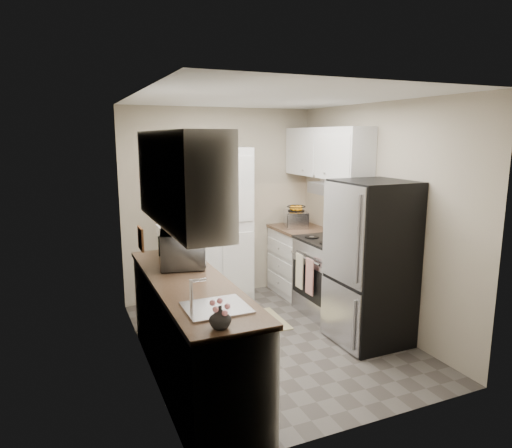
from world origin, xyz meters
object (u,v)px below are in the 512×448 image
(microwave, at_px, (183,247))
(electric_range, at_px, (331,276))
(pantry_cabinet, at_px, (213,227))
(refrigerator, at_px, (371,263))
(wine_bottle, at_px, (161,244))
(toaster_oven, at_px, (296,219))

(microwave, bearing_deg, electric_range, -67.72)
(pantry_cabinet, distance_m, refrigerator, 2.07)
(electric_range, distance_m, refrigerator, 0.88)
(refrigerator, xyz_separation_m, wine_bottle, (-1.98, 0.88, 0.20))
(pantry_cabinet, height_order, microwave, pantry_cabinet)
(pantry_cabinet, relative_size, wine_bottle, 7.74)
(pantry_cabinet, xyz_separation_m, wine_bottle, (-0.84, -0.84, 0.05))
(wine_bottle, bearing_deg, microwave, -72.07)
(pantry_cabinet, distance_m, toaster_oven, 1.16)
(wine_bottle, bearing_deg, pantry_cabinet, 45.16)
(microwave, bearing_deg, refrigerator, -91.89)
(electric_range, height_order, toaster_oven, toaster_oven)
(electric_range, xyz_separation_m, microwave, (-1.88, -0.31, 0.61))
(pantry_cabinet, bearing_deg, toaster_oven, -3.11)
(pantry_cabinet, xyz_separation_m, electric_range, (1.17, -0.93, -0.52))
(microwave, distance_m, toaster_oven, 2.20)
(microwave, xyz_separation_m, toaster_oven, (1.86, 1.17, -0.06))
(electric_range, distance_m, wine_bottle, 2.09)
(wine_bottle, relative_size, toaster_oven, 0.69)
(electric_range, distance_m, microwave, 2.00)
(pantry_cabinet, distance_m, electric_range, 1.58)
(refrigerator, relative_size, microwave, 2.79)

